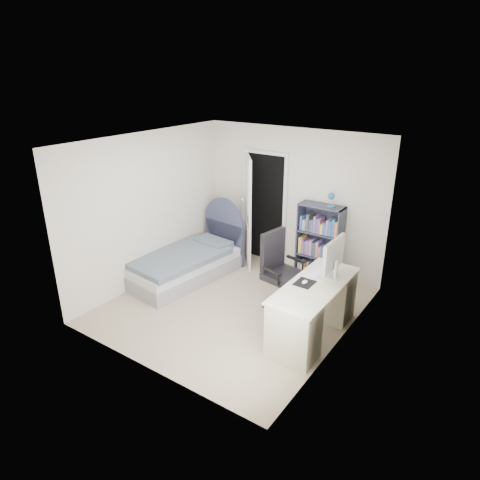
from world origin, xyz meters
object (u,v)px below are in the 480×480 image
Objects in this scene: nightstand at (220,233)px; office_chair at (280,267)px; bookcase at (319,246)px; bed at (189,262)px; desk at (314,308)px; floor_lamp at (241,235)px.

nightstand is 2.41m from office_chair.
bookcase is at bearing 85.87° from office_chair.
bed is 1.28m from nightstand.
office_chair is (1.79, 0.02, 0.38)m from bed.
bed reaches higher than nightstand.
floor_lamp is at bearing 146.07° from desk.
floor_lamp is at bearing 142.94° from office_chair.
bed is 1.83m from office_chair.
desk is at bearing -8.46° from bed.
bookcase is 1.75m from desk.
office_chair is at bearing -31.15° from nightstand.
floor_lamp is at bearing 71.48° from bed.
bed is 1.30× the size of desk.
bed is 1.69× the size of floor_lamp.
bed is 1.74× the size of office_chair.
floor_lamp is 0.79× the size of bookcase.
desk reaches higher than nightstand.
desk is at bearing -67.06° from bookcase.
floor_lamp is at bearing -175.05° from bookcase.
floor_lamp reaches higher than bed.
office_chair is at bearing -94.13° from bookcase.
bed is at bearing -146.90° from bookcase.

